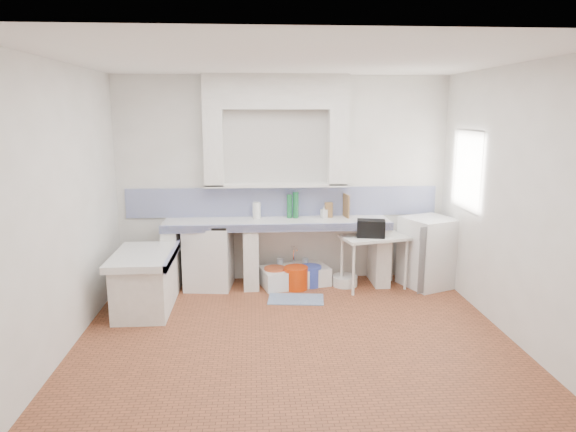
{
  "coord_description": "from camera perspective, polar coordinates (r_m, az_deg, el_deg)",
  "views": [
    {
      "loc": [
        -0.41,
        -5.01,
        2.33
      ],
      "look_at": [
        0.0,
        1.0,
        1.1
      ],
      "focal_mm": 32.18,
      "sensor_mm": 36.0,
      "label": 1
    }
  ],
  "objects": [
    {
      "name": "peninsula_lip",
      "position": [
        6.22,
        -12.67,
        -4.33
      ],
      "size": [
        0.04,
        1.1,
        0.1
      ],
      "primitive_type": "cube",
      "color": "navy",
      "rests_on": "ground"
    },
    {
      "name": "counter_pier_left",
      "position": [
        7.07,
        -12.66,
        -4.52
      ],
      "size": [
        0.2,
        0.55,
        0.82
      ],
      "primitive_type": "cube",
      "color": "white",
      "rests_on": "ground"
    },
    {
      "name": "bucket_red",
      "position": [
        6.98,
        -1.45,
        -6.78
      ],
      "size": [
        0.38,
        0.38,
        0.27
      ],
      "primitive_type": "cylinder",
      "rotation": [
        0.0,
        0.0,
        0.42
      ],
      "color": "#C45027",
      "rests_on": "ground"
    },
    {
      "name": "knife_block",
      "position": [
        7.06,
        4.5,
        0.67
      ],
      "size": [
        0.1,
        0.08,
        0.21
      ],
      "primitive_type": "cube",
      "rotation": [
        0.0,
        0.0,
        0.01
      ],
      "color": "olive",
      "rests_on": "counter_slab"
    },
    {
      "name": "paper_towel",
      "position": [
        6.99,
        -3.48,
        0.62
      ],
      "size": [
        0.12,
        0.12,
        0.22
      ],
      "primitive_type": "cylinder",
      "rotation": [
        0.0,
        0.0,
        0.11
      ],
      "color": "white",
      "rests_on": "counter_slab"
    },
    {
      "name": "soap_bottle",
      "position": [
        7.03,
        3.99,
        0.49
      ],
      "size": [
        0.1,
        0.1,
        0.17
      ],
      "primitive_type": "imported",
      "rotation": [
        0.0,
        0.0,
        0.32
      ],
      "color": "white",
      "rests_on": "counter_slab"
    },
    {
      "name": "bucket_orange",
      "position": [
        6.92,
        0.89,
        -6.84
      ],
      "size": [
        0.41,
        0.41,
        0.3
      ],
      "primitive_type": "cylinder",
      "rotation": [
        0.0,
        0.0,
        -0.36
      ],
      "color": "red",
      "rests_on": "ground"
    },
    {
      "name": "rug",
      "position": [
        6.57,
        0.88,
        -9.17
      ],
      "size": [
        0.73,
        0.47,
        0.01
      ],
      "primitive_type": "cube",
      "rotation": [
        0.0,
        0.0,
        -0.12
      ],
      "color": "navy",
      "rests_on": "ground"
    },
    {
      "name": "peninsula_top",
      "position": [
        6.28,
        -15.65,
        -4.33
      ],
      "size": [
        0.7,
        1.1,
        0.08
      ],
      "primitive_type": "cube",
      "color": "white",
      "rests_on": "ground"
    },
    {
      "name": "peninsula_base",
      "position": [
        6.38,
        -15.48,
        -7.36
      ],
      "size": [
        0.6,
        1.0,
        0.62
      ],
      "primitive_type": "cube",
      "color": "white",
      "rests_on": "ground"
    },
    {
      "name": "counter_lip",
      "position": [
        6.61,
        -1.11,
        -1.32
      ],
      "size": [
        3.0,
        0.04,
        0.1
      ],
      "primitive_type": "cube",
      "color": "navy",
      "rests_on": "ground"
    },
    {
      "name": "green_bottle_b",
      "position": [
        7.0,
        0.85,
        1.23
      ],
      "size": [
        0.09,
        0.09,
        0.35
      ],
      "primitive_type": "cylinder",
      "rotation": [
        0.0,
        0.0,
        -0.21
      ],
      "color": "#186633",
      "rests_on": "counter_slab"
    },
    {
      "name": "bucket_blue",
      "position": [
        7.04,
        2.5,
        -6.62
      ],
      "size": [
        0.33,
        0.33,
        0.28
      ],
      "primitive_type": "cylinder",
      "rotation": [
        0.0,
        0.0,
        0.13
      ],
      "color": "blue",
      "rests_on": "ground"
    },
    {
      "name": "sink",
      "position": [
        7.08,
        0.74,
        -6.75
      ],
      "size": [
        0.99,
        0.7,
        0.22
      ],
      "primitive_type": "cube",
      "rotation": [
        0.0,
        0.0,
        0.26
      ],
      "color": "white",
      "rests_on": "ground"
    },
    {
      "name": "wall_left",
      "position": [
        5.42,
        -23.68,
        0.67
      ],
      "size": [
        0.0,
        4.5,
        4.5
      ],
      "primitive_type": "plane",
      "rotation": [
        1.57,
        0.0,
        1.57
      ],
      "color": "white",
      "rests_on": "ground"
    },
    {
      "name": "window_frame",
      "position": [
        6.87,
        20.58,
        4.7
      ],
      "size": [
        0.35,
        0.86,
        1.06
      ],
      "primitive_type": "cube",
      "color": "#3B2312",
      "rests_on": "ground"
    },
    {
      "name": "ceiling",
      "position": [
        5.05,
        0.8,
        16.87
      ],
      "size": [
        4.5,
        4.5,
        0.0
      ],
      "primitive_type": "plane",
      "rotation": [
        3.14,
        0.0,
        0.0
      ],
      "color": "white",
      "rests_on": "ground"
    },
    {
      "name": "backsplash",
      "position": [
        7.12,
        -0.54,
        1.58
      ],
      "size": [
        4.27,
        0.03,
        0.4
      ],
      "primitive_type": "cube",
      "color": "navy",
      "rests_on": "ground"
    },
    {
      "name": "counter_pier_right",
      "position": [
        7.19,
        10.04,
        -4.14
      ],
      "size": [
        0.2,
        0.55,
        0.82
      ],
      "primitive_type": "cube",
      "color": "white",
      "rests_on": "ground"
    },
    {
      "name": "stove",
      "position": [
        6.99,
        -8.74,
        -4.44
      ],
      "size": [
        0.65,
        0.64,
        0.84
      ],
      "primitive_type": "cube",
      "rotation": [
        0.0,
        0.0,
        -0.11
      ],
      "color": "white",
      "rests_on": "ground"
    },
    {
      "name": "water_bottle_a",
      "position": [
        7.21,
        -0.89,
        -5.97
      ],
      "size": [
        0.11,
        0.11,
        0.33
      ],
      "primitive_type": "cylinder",
      "rotation": [
        0.0,
        0.0,
        -0.38
      ],
      "color": "silver",
      "rests_on": "ground"
    },
    {
      "name": "basin_white",
      "position": [
        7.11,
        6.29,
        -7.1
      ],
      "size": [
        0.42,
        0.42,
        0.13
      ],
      "primitive_type": "cylinder",
      "rotation": [
        0.0,
        0.0,
        0.26
      ],
      "color": "white",
      "rests_on": "ground"
    },
    {
      "name": "side_table",
      "position": [
        6.98,
        9.44,
        -5.04
      ],
      "size": [
        0.94,
        0.66,
        0.04
      ],
      "primitive_type": "cube",
      "rotation": [
        0.0,
        0.0,
        0.24
      ],
      "color": "white",
      "rests_on": "ground"
    },
    {
      "name": "counter_slab",
      "position": [
        6.88,
        -1.23,
        -0.81
      ],
      "size": [
        3.0,
        0.6,
        0.08
      ],
      "primitive_type": "cube",
      "color": "white",
      "rests_on": "ground"
    },
    {
      "name": "counter_pier_mid",
      "position": [
        6.98,
        -4.09,
        -4.45
      ],
      "size": [
        0.2,
        0.55,
        0.82
      ],
      "primitive_type": "cube",
      "color": "white",
      "rests_on": "ground"
    },
    {
      "name": "alcove_mass",
      "position": [
        6.9,
        -1.36,
        13.57
      ],
      "size": [
        1.9,
        0.25,
        0.45
      ],
      "primitive_type": "cube",
      "color": "white",
      "rests_on": "ground"
    },
    {
      "name": "black_bag",
      "position": [
        6.81,
        9.15,
        -1.37
      ],
      "size": [
        0.4,
        0.28,
        0.23
      ],
      "primitive_type": "cube",
      "rotation": [
        0.0,
        0.0,
        -0.21
      ],
      "color": "black",
      "rests_on": "side_table"
    },
    {
      "name": "floor",
      "position": [
        5.54,
        0.72,
        -13.32
      ],
      "size": [
        4.5,
        4.5,
        0.0
      ],
      "primitive_type": "plane",
      "color": "brown",
      "rests_on": "ground"
    },
    {
      "name": "cutting_board",
      "position": [
        7.09,
        6.44,
        1.13
      ],
      "size": [
        0.06,
        0.23,
        0.32
      ],
      "primitive_type": "cube",
      "rotation": [
        0.0,
        0.0,
        0.15
      ],
      "color": "olive",
      "rests_on": "counter_slab"
    },
    {
      "name": "wall_right",
      "position": [
        5.75,
        23.72,
        1.24
      ],
      "size": [
        0.0,
        4.5,
        4.5
      ],
      "primitive_type": "plane",
      "rotation": [
        1.57,
        0.0,
        -1.57
      ],
      "color": "white",
      "rests_on": "ground"
    },
    {
      "name": "wall_front",
      "position": [
        3.18,
        3.68,
        -5.51
      ],
      "size": [
        4.5,
        0.0,
        4.5
      ],
      "primitive_type": "plane",
      "rotation": [
        -1.57,
        0.0,
        0.0
      ],
      "color": "white",
      "rests_on": "ground"
    },
    {
      "name": "water_bottle_b",
      "position": [
        7.22,
        1.91,
        -5.93
      ],
      "size": [
        0.1,
        0.1,
        0.32
      ],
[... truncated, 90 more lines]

